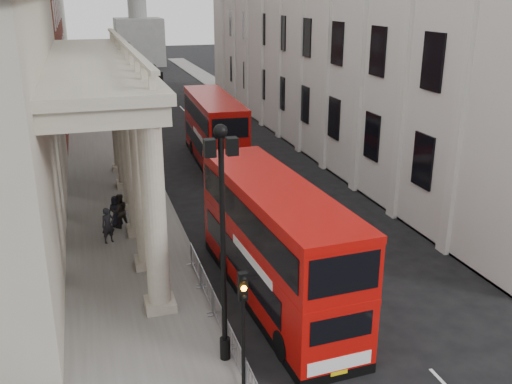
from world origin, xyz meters
name	(u,v)px	position (x,y,z in m)	size (l,w,h in m)	color
sidewalk_west	(110,164)	(-3.00, 30.00, 0.06)	(6.00, 140.00, 0.12)	slate
sidewalk_east	(314,147)	(13.50, 30.00, 0.06)	(3.00, 140.00, 0.12)	slate
kerb	(150,160)	(-0.05, 30.00, 0.07)	(0.20, 140.00, 0.14)	slate
brick_building	(6,6)	(-10.50, 48.00, 11.00)	(9.00, 32.00, 22.00)	maroon
west_building_far	(30,8)	(-10.50, 80.00, 10.00)	(9.00, 30.00, 20.00)	#A09886
lamp_post_south	(223,232)	(-0.60, 4.00, 4.91)	(1.05, 0.44, 8.32)	black
lamp_post_mid	(156,126)	(-0.60, 20.00, 4.91)	(1.05, 0.44, 8.32)	black
lamp_post_north	(130,85)	(-0.60, 36.00, 4.91)	(1.05, 0.44, 8.32)	black
traffic_light	(243,312)	(-0.50, 1.98, 3.11)	(0.28, 0.33, 4.30)	black
crowd_barriers	(246,374)	(-0.35, 2.23, 0.67)	(0.50, 18.75, 1.10)	gray
bus_near	(275,241)	(2.42, 7.62, 2.64)	(3.41, 11.83, 5.05)	#B50B08
bus_far	(214,129)	(4.65, 28.20, 2.61)	(3.24, 11.66, 4.99)	#A80A07
pedestrian_a	(108,225)	(-3.89, 15.22, 1.05)	(0.68, 0.44, 1.86)	black
pedestrian_b	(120,211)	(-3.17, 17.05, 1.07)	(0.93, 0.72, 1.91)	black
pedestrian_c	(116,211)	(-3.35, 17.31, 0.99)	(0.85, 0.55, 1.73)	black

